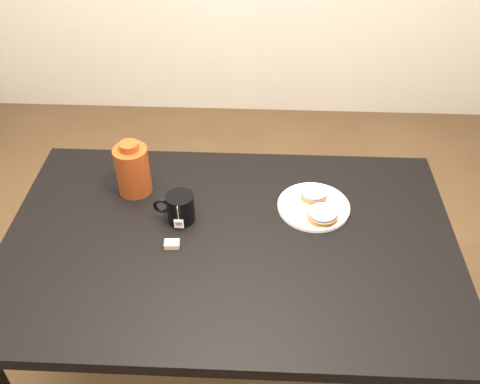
# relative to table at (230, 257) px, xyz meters

# --- Properties ---
(ground_plane) EXTENTS (4.00, 4.00, 0.00)m
(ground_plane) POSITION_rel_table_xyz_m (0.00, 0.00, -0.67)
(ground_plane) COLOR brown
(table) EXTENTS (1.40, 0.90, 0.75)m
(table) POSITION_rel_table_xyz_m (0.00, 0.00, 0.00)
(table) COLOR black
(table) RESTS_ON ground_plane
(plate) EXTENTS (0.24, 0.24, 0.02)m
(plate) POSITION_rel_table_xyz_m (0.27, 0.15, 0.09)
(plate) COLOR white
(plate) RESTS_ON table
(bagel_back) EXTENTS (0.11, 0.11, 0.03)m
(bagel_back) POSITION_rel_table_xyz_m (0.27, 0.19, 0.11)
(bagel_back) COLOR brown
(bagel_back) RESTS_ON plate
(bagel_front) EXTENTS (0.11, 0.11, 0.03)m
(bagel_front) POSITION_rel_table_xyz_m (0.29, 0.09, 0.11)
(bagel_front) COLOR brown
(bagel_front) RESTS_ON plate
(mug) EXTENTS (0.13, 0.09, 0.10)m
(mug) POSITION_rel_table_xyz_m (-0.16, 0.08, 0.13)
(mug) COLOR black
(mug) RESTS_ON table
(teabag_pouch) EXTENTS (0.05, 0.04, 0.02)m
(teabag_pouch) POSITION_rel_table_xyz_m (-0.17, -0.04, 0.09)
(teabag_pouch) COLOR #C6B793
(teabag_pouch) RESTS_ON table
(bagel_package) EXTENTS (0.14, 0.14, 0.19)m
(bagel_package) POSITION_rel_table_xyz_m (-0.33, 0.22, 0.17)
(bagel_package) COLOR #5F200C
(bagel_package) RESTS_ON table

